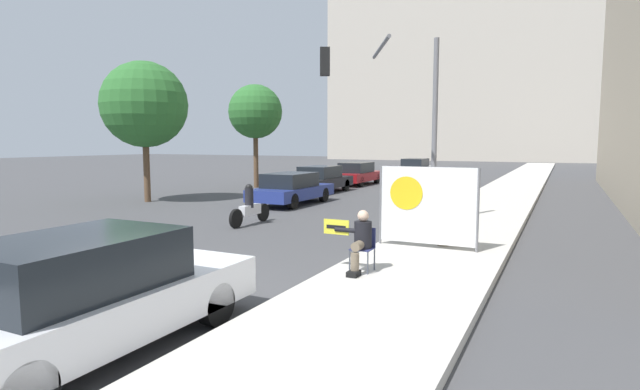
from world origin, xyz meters
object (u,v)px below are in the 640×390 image
at_px(jogger_on_sidewalk, 444,209).
at_px(motorcycle_on_road, 250,207).
at_px(protest_banner, 426,205).
at_px(traffic_light_pole, 393,97).
at_px(car_on_road_nearest, 291,188).
at_px(car_on_road_distant, 357,174).
at_px(car_on_road_far_lane, 416,168).
at_px(car_on_road_midblock, 321,179).
at_px(parked_car_curbside, 86,295).
at_px(street_tree_near_curb, 144,105).
at_px(street_tree_midblock, 255,112).
at_px(seated_protester, 360,239).

bearing_deg(jogger_on_sidewalk, motorcycle_on_road, -1.26).
xyz_separation_m(protest_banner, traffic_light_pole, (-1.96, 3.41, 2.85)).
xyz_separation_m(car_on_road_nearest, car_on_road_distant, (-1.20, 10.49, 0.02)).
xyz_separation_m(jogger_on_sidewalk, car_on_road_distant, (-9.13, 17.07, -0.36)).
bearing_deg(car_on_road_far_lane, car_on_road_midblock, -95.38).
height_order(parked_car_curbside, street_tree_near_curb, street_tree_near_curb).
bearing_deg(car_on_road_far_lane, motorcycle_on_road, -87.14).
bearing_deg(traffic_light_pole, jogger_on_sidewalk, -52.56).
xyz_separation_m(jogger_on_sidewalk, street_tree_near_curb, (-14.22, 4.58, 3.24)).
height_order(car_on_road_midblock, street_tree_midblock, street_tree_midblock).
xyz_separation_m(jogger_on_sidewalk, street_tree_midblock, (-13.80, 12.73, 3.36)).
xyz_separation_m(car_on_road_distant, street_tree_near_curb, (-5.09, -12.50, 3.60)).
bearing_deg(street_tree_midblock, car_on_road_midblock, -11.68).
height_order(parked_car_curbside, street_tree_midblock, street_tree_midblock).
bearing_deg(street_tree_midblock, jogger_on_sidewalk, -42.69).
relative_size(jogger_on_sidewalk, car_on_road_midblock, 0.39).
bearing_deg(parked_car_curbside, seated_protester, 68.69).
height_order(protest_banner, motorcycle_on_road, protest_banner).
relative_size(car_on_road_midblock, car_on_road_far_lane, 0.97).
distance_m(traffic_light_pole, street_tree_midblock, 15.11).
distance_m(seated_protester, car_on_road_midblock, 17.01).
bearing_deg(protest_banner, street_tree_midblock, 135.67).
relative_size(jogger_on_sidewalk, car_on_road_distant, 0.38).
height_order(motorcycle_on_road, street_tree_midblock, street_tree_midblock).
xyz_separation_m(traffic_light_pole, car_on_road_nearest, (-5.66, 3.61, -3.34)).
relative_size(traffic_light_pole, street_tree_near_curb, 0.91).
bearing_deg(motorcycle_on_road, street_tree_midblock, 122.60).
distance_m(protest_banner, parked_car_curbside, 7.81).
xyz_separation_m(jogger_on_sidewalk, car_on_road_midblock, (-9.05, 11.75, -0.36)).
bearing_deg(street_tree_near_curb, parked_car_curbside, -47.23).
height_order(motorcycle_on_road, street_tree_near_curb, street_tree_near_curb).
bearing_deg(parked_car_curbside, car_on_road_distant, 104.42).
xyz_separation_m(protest_banner, car_on_road_distant, (-8.81, 17.51, -0.47)).
height_order(protest_banner, car_on_road_midblock, protest_banner).
distance_m(protest_banner, motorcycle_on_road, 6.49).
bearing_deg(street_tree_near_curb, traffic_light_pole, -7.64).
height_order(traffic_light_pole, car_on_road_far_lane, traffic_light_pole).
distance_m(traffic_light_pole, car_on_road_distant, 16.03).
xyz_separation_m(protest_banner, street_tree_midblock, (-13.48, 13.17, 3.24)).
bearing_deg(car_on_road_nearest, parked_car_curbside, -70.14).
xyz_separation_m(jogger_on_sidewalk, parked_car_curbside, (-2.72, -7.86, -0.31)).
bearing_deg(car_on_road_distant, motorcycle_on_road, -80.59).
distance_m(seated_protester, protest_banner, 2.83).
relative_size(traffic_light_pole, parked_car_curbside, 1.22).
relative_size(jogger_on_sidewalk, car_on_road_nearest, 0.38).
distance_m(jogger_on_sidewalk, motorcycle_on_road, 6.69).
distance_m(parked_car_curbside, motorcycle_on_road, 9.97).
relative_size(traffic_light_pole, car_on_road_far_lane, 1.24).
bearing_deg(street_tree_midblock, motorcycle_on_road, -57.40).
bearing_deg(street_tree_midblock, car_on_road_nearest, -46.35).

